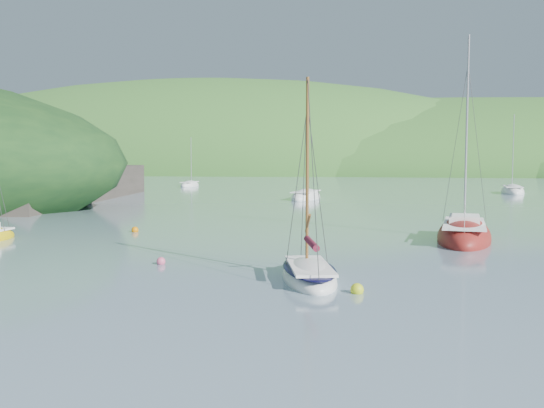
% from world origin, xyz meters
% --- Properties ---
extents(ground, '(700.00, 700.00, 0.00)m').
position_xyz_m(ground, '(0.00, 0.00, 0.00)').
color(ground, '#71939C').
rests_on(ground, ground).
extents(shoreline_hills, '(690.00, 135.00, 56.00)m').
position_xyz_m(shoreline_hills, '(-9.66, 172.42, 0.00)').
color(shoreline_hills, '#2D6B28').
rests_on(shoreline_hills, ground).
extents(daysailer_white, '(3.34, 5.57, 8.06)m').
position_xyz_m(daysailer_white, '(3.37, -0.01, 0.20)').
color(daysailer_white, white).
rests_on(daysailer_white, ground).
extents(sloop_red, '(3.54, 8.45, 12.18)m').
position_xyz_m(sloop_red, '(9.91, 12.33, 0.23)').
color(sloop_red, maroon).
rests_on(sloop_red, ground).
extents(distant_sloop_a, '(3.28, 7.52, 10.42)m').
position_xyz_m(distant_sloop_a, '(-3.81, 42.52, 0.18)').
color(distant_sloop_a, white).
rests_on(distant_sloop_a, ground).
extents(distant_sloop_b, '(3.13, 7.69, 10.75)m').
position_xyz_m(distant_sloop_b, '(19.71, 58.53, 0.18)').
color(distant_sloop_b, white).
rests_on(distant_sloop_b, ground).
extents(distant_sloop_c, '(2.09, 5.82, 8.29)m').
position_xyz_m(distant_sloop_c, '(-26.04, 66.63, 0.15)').
color(distant_sloop_c, white).
rests_on(distant_sloop_c, ground).
extents(mooring_buoys, '(14.97, 14.15, 0.45)m').
position_xyz_m(mooring_buoys, '(-1.77, 3.79, 0.12)').
color(mooring_buoys, '#B9CC19').
rests_on(mooring_buoys, ground).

